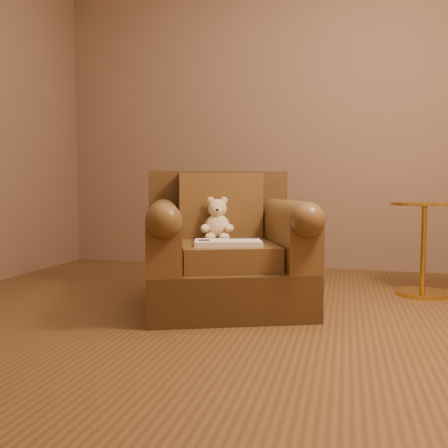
# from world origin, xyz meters

# --- Properties ---
(floor) EXTENTS (4.00, 4.00, 0.00)m
(floor) POSITION_xyz_m (0.00, 0.00, 0.00)
(floor) COLOR brown
(floor) RESTS_ON ground
(armchair) EXTENTS (1.17, 1.15, 0.83)m
(armchair) POSITION_xyz_m (-0.09, 0.40, 0.32)
(armchair) COLOR #442F16
(armchair) RESTS_ON floor
(teddy_bear) EXTENTS (0.20, 0.23, 0.27)m
(teddy_bear) POSITION_xyz_m (-0.15, 0.45, 0.50)
(teddy_bear) COLOR beige
(teddy_bear) RESTS_ON armchair
(guidebook) EXTENTS (0.42, 0.32, 0.03)m
(guidebook) POSITION_xyz_m (-0.02, 0.19, 0.41)
(guidebook) COLOR beige
(guidebook) RESTS_ON armchair
(side_table) EXTENTS (0.45, 0.45, 0.62)m
(side_table) POSITION_xyz_m (1.12, 1.02, 0.34)
(side_table) COLOR gold
(side_table) RESTS_ON floor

